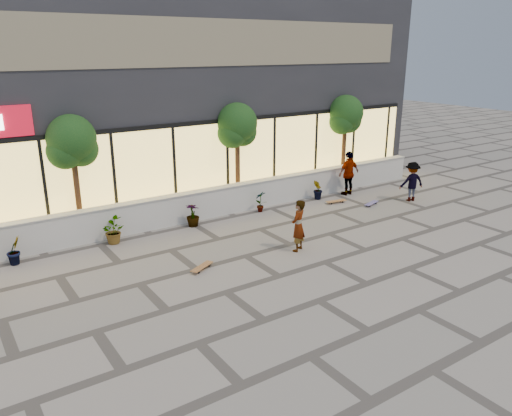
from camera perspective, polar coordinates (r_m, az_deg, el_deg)
ground at (r=12.37m, az=7.22°, el=-10.47°), size 80.00×80.00×0.00m
planter_wall at (r=17.59m, az=-7.78°, el=0.12°), size 22.00×0.42×1.04m
retail_building at (r=21.89m, az=-14.81°, el=13.15°), size 24.00×9.17×8.50m
shrub_b at (r=15.61m, az=-25.91°, el=-4.39°), size 0.57×0.57×0.81m
shrub_c at (r=16.14m, az=-16.13°, el=-2.54°), size 0.68×0.77×0.81m
shrub_d at (r=17.12m, az=-7.24°, el=-0.78°), size 0.64×0.64×0.81m
shrub_e at (r=18.47m, az=0.51°, el=0.77°), size 0.46×0.35×0.81m
shrub_f at (r=20.12m, az=7.10°, el=2.08°), size 0.55×0.57×0.81m
tree_midwest at (r=16.49m, az=-20.28°, el=6.81°), size 1.60×1.50×3.92m
tree_mideast at (r=18.80m, az=-2.16°, el=9.15°), size 1.60×1.50×3.92m
tree_east at (r=22.17m, az=10.19°, el=10.22°), size 1.60×1.50×3.92m
skater_center at (r=14.88m, az=4.85°, el=-2.03°), size 0.69×0.61×1.58m
skater_right_near at (r=20.88m, az=10.55°, el=3.93°), size 1.09×0.49×1.82m
skater_right_far at (r=20.67m, az=17.38°, el=2.91°), size 1.14×0.86×1.57m
skateboard_center at (r=13.91m, az=-6.20°, el=-6.69°), size 0.83×0.57×0.10m
skateboard_right_near at (r=19.83m, az=9.14°, el=0.79°), size 0.87×0.35×0.10m
skateboard_right_far at (r=19.84m, az=13.05°, el=0.54°), size 0.84×0.43×0.10m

